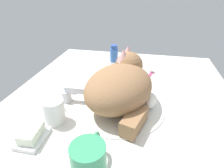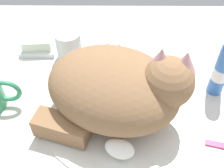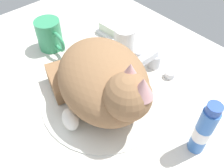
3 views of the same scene
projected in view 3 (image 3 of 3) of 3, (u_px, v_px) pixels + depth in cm
name	position (u px, v px, depth cm)	size (l,w,h in cm)	color
ground_plane	(104.00, 103.00, 61.67)	(110.00, 82.50, 3.00)	silver
sink_basin	(104.00, 98.00, 60.30)	(30.51, 30.51, 0.75)	silver
faucet	(152.00, 61.00, 66.73)	(14.39, 9.04, 6.08)	silver
cat	(104.00, 81.00, 53.93)	(31.75, 27.52, 16.88)	#936B47
coffee_mug	(50.00, 35.00, 71.60)	(11.66, 7.41, 9.08)	#389966
rinse_cup	(125.00, 40.00, 71.45)	(6.25, 6.25, 7.41)	white
soap_dish	(112.00, 33.00, 79.15)	(9.00, 6.40, 1.20)	white
soap_bar	(112.00, 28.00, 77.74)	(7.13, 4.44, 2.67)	silver
toothpaste_bottle	(203.00, 130.00, 46.72)	(3.41, 3.41, 14.25)	#3870C6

